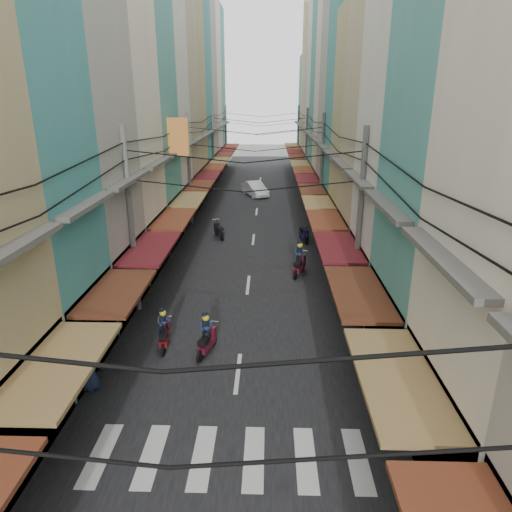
# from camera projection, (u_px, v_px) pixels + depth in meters

# --- Properties ---
(ground) EXTENTS (160.00, 160.00, 0.00)m
(ground) POSITION_uv_depth(u_px,v_px,m) (241.00, 344.00, 18.04)
(ground) COLOR slate
(ground) RESTS_ON ground
(road) EXTENTS (10.00, 80.00, 0.02)m
(road) POSITION_uv_depth(u_px,v_px,m) (256.00, 218.00, 36.90)
(road) COLOR black
(road) RESTS_ON ground
(sidewalk_left) EXTENTS (3.00, 80.00, 0.06)m
(sidewalk_left) POSITION_uv_depth(u_px,v_px,m) (176.00, 217.00, 37.07)
(sidewalk_left) COLOR slate
(sidewalk_left) RESTS_ON ground
(sidewalk_right) EXTENTS (3.00, 80.00, 0.06)m
(sidewalk_right) POSITION_uv_depth(u_px,v_px,m) (336.00, 218.00, 36.72)
(sidewalk_right) COLOR slate
(sidewalk_right) RESTS_ON ground
(crosswalk) EXTENTS (7.55, 2.40, 0.01)m
(crosswalk) POSITION_uv_depth(u_px,v_px,m) (228.00, 457.00, 12.37)
(crosswalk) COLOR silver
(crosswalk) RESTS_ON ground
(building_row_left) EXTENTS (7.80, 67.67, 23.70)m
(building_row_left) POSITION_uv_depth(u_px,v_px,m) (137.00, 89.00, 30.64)
(building_row_left) COLOR silver
(building_row_left) RESTS_ON ground
(building_row_right) EXTENTS (7.80, 68.98, 22.59)m
(building_row_right) POSITION_uv_depth(u_px,v_px,m) (374.00, 94.00, 30.22)
(building_row_right) COLOR teal
(building_row_right) RESTS_ON ground
(utility_poles) EXTENTS (10.20, 66.13, 8.20)m
(utility_poles) POSITION_uv_depth(u_px,v_px,m) (254.00, 140.00, 30.02)
(utility_poles) COLOR slate
(utility_poles) RESTS_ON ground
(white_car) EXTENTS (5.24, 3.69, 1.72)m
(white_car) POSITION_uv_depth(u_px,v_px,m) (255.00, 196.00, 45.05)
(white_car) COLOR silver
(white_car) RESTS_ON ground
(bicycle) EXTENTS (1.60, 0.98, 1.03)m
(bicycle) POSITION_uv_depth(u_px,v_px,m) (409.00, 374.00, 16.10)
(bicycle) COLOR black
(bicycle) RESTS_ON ground
(moving_scooters) EXTENTS (6.79, 16.78, 1.92)m
(moving_scooters) POSITION_uv_depth(u_px,v_px,m) (251.00, 276.00, 23.49)
(moving_scooters) COLOR black
(moving_scooters) RESTS_ON ground
(parked_scooters) EXTENTS (12.96, 12.04, 0.93)m
(parked_scooters) POSITION_uv_depth(u_px,v_px,m) (364.00, 417.00, 13.29)
(parked_scooters) COLOR black
(parked_scooters) RESTS_ON ground
(pedestrians) EXTENTS (14.31, 22.01, 2.17)m
(pedestrians) POSITION_uv_depth(u_px,v_px,m) (131.00, 297.00, 19.83)
(pedestrians) COLOR #29212D
(pedestrians) RESTS_ON ground
(traffic_sign) EXTENTS (0.10, 0.59, 2.70)m
(traffic_sign) POSITION_uv_depth(u_px,v_px,m) (406.00, 384.00, 12.29)
(traffic_sign) COLOR slate
(traffic_sign) RESTS_ON ground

